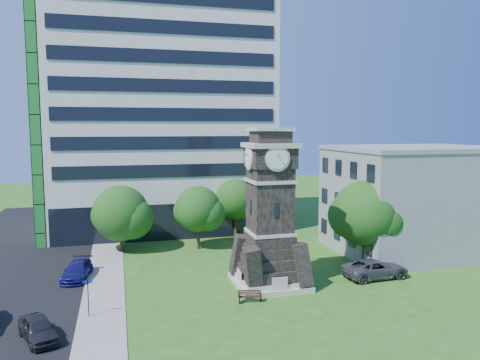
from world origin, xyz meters
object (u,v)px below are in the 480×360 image
object	(u,v)px
car_street_south	(38,329)
street_sign	(88,294)
car_street_north	(77,271)
park_bench	(250,296)
clock_tower	(270,218)
car_east_lot	(375,269)

from	to	relation	value
car_street_south	street_sign	world-z (taller)	street_sign
car_street_south	car_street_north	xyz separation A→B (m)	(1.26, 11.06, -0.00)
car_street_north	street_sign	bearing A→B (deg)	-71.87
car_street_south	park_bench	xyz separation A→B (m)	(13.46, 2.61, -0.23)
park_bench	car_street_north	bearing A→B (deg)	156.15
clock_tower	car_east_lot	bearing A→B (deg)	-3.96
park_bench	car_street_south	bearing A→B (deg)	-158.15
car_street_south	clock_tower	bearing A→B (deg)	-3.24
clock_tower	car_east_lot	world-z (taller)	clock_tower
street_sign	car_street_south	bearing A→B (deg)	-130.71
car_street_south	car_street_north	size ratio (longest dim) A/B	0.85
street_sign	park_bench	bearing A→B (deg)	2.15
car_street_south	street_sign	size ratio (longest dim) A/B	1.59
clock_tower	car_street_south	size ratio (longest dim) A/B	3.08
clock_tower	park_bench	distance (m)	6.28
clock_tower	car_street_north	world-z (taller)	clock_tower
car_east_lot	street_sign	bearing A→B (deg)	92.33
car_east_lot	street_sign	size ratio (longest dim) A/B	2.19
clock_tower	park_bench	bearing A→B (deg)	-128.17
car_street_north	car_east_lot	size ratio (longest dim) A/B	0.85
street_sign	car_street_north	bearing A→B (deg)	102.19
car_street_north	street_sign	xyz separation A→B (m)	(1.36, -8.31, 0.89)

